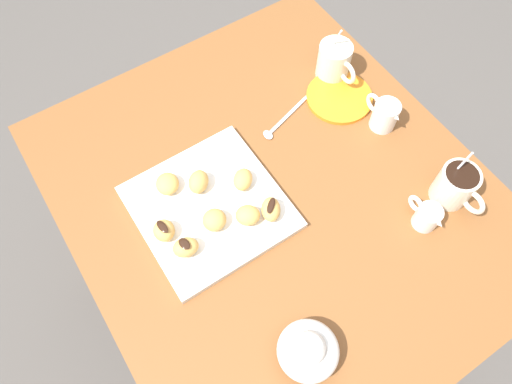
% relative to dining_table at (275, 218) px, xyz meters
% --- Properties ---
extents(ground_plane, '(8.00, 8.00, 0.00)m').
position_rel_dining_table_xyz_m(ground_plane, '(0.00, 0.00, -0.61)').
color(ground_plane, '#514C47').
extents(dining_table, '(1.01, 0.88, 0.74)m').
position_rel_dining_table_xyz_m(dining_table, '(0.00, 0.00, 0.00)').
color(dining_table, brown).
rests_on(dining_table, ground_plane).
extents(pastry_plate_square, '(0.30, 0.30, 0.02)m').
position_rel_dining_table_xyz_m(pastry_plate_square, '(-0.05, -0.14, 0.14)').
color(pastry_plate_square, white).
rests_on(pastry_plate_square, dining_table).
extents(coffee_mug_cream_left, '(0.12, 0.08, 0.14)m').
position_rel_dining_table_xyz_m(coffee_mug_cream_left, '(-0.21, 0.31, 0.18)').
color(coffee_mug_cream_left, silver).
rests_on(coffee_mug_cream_left, dining_table).
extents(coffee_mug_cream_right, '(0.12, 0.08, 0.14)m').
position_rel_dining_table_xyz_m(coffee_mug_cream_right, '(0.21, 0.31, 0.18)').
color(coffee_mug_cream_right, silver).
rests_on(coffee_mug_cream_right, dining_table).
extents(cream_pitcher_white, '(0.10, 0.06, 0.07)m').
position_rel_dining_table_xyz_m(cream_pitcher_white, '(-0.02, 0.31, 0.17)').
color(cream_pitcher_white, white).
rests_on(cream_pitcher_white, dining_table).
extents(ice_cream_bowl, '(0.11, 0.11, 0.09)m').
position_rel_dining_table_xyz_m(ice_cream_bowl, '(0.31, -0.15, 0.17)').
color(ice_cream_bowl, white).
rests_on(ice_cream_bowl, dining_table).
extents(chocolate_sauce_pitcher, '(0.09, 0.05, 0.06)m').
position_rel_dining_table_xyz_m(chocolate_sauce_pitcher, '(0.23, 0.22, 0.16)').
color(chocolate_sauce_pitcher, white).
rests_on(chocolate_sauce_pitcher, dining_table).
extents(saucer_orange_left, '(0.16, 0.16, 0.01)m').
position_rel_dining_table_xyz_m(saucer_orange_left, '(-0.14, 0.28, 0.14)').
color(saucer_orange_left, orange).
rests_on(saucer_orange_left, dining_table).
extents(loose_spoon_near_saucer, '(0.06, 0.16, 0.01)m').
position_rel_dining_table_xyz_m(loose_spoon_near_saucer, '(-0.15, 0.12, 0.13)').
color(loose_spoon_near_saucer, silver).
rests_on(loose_spoon_near_saucer, dining_table).
extents(beignet_0, '(0.07, 0.07, 0.04)m').
position_rel_dining_table_xyz_m(beignet_0, '(-0.01, -0.16, 0.17)').
color(beignet_0, '#DBA351').
rests_on(beignet_0, pastry_plate_square).
extents(beignet_1, '(0.07, 0.07, 0.03)m').
position_rel_dining_table_xyz_m(beignet_1, '(-0.06, -0.05, 0.16)').
color(beignet_1, '#DBA351').
rests_on(beignet_1, pastry_plate_square).
extents(beignet_2, '(0.07, 0.07, 0.04)m').
position_rel_dining_table_xyz_m(beignet_2, '(-0.10, -0.14, 0.17)').
color(beignet_2, '#DBA351').
rests_on(beignet_2, pastry_plate_square).
extents(beignet_3, '(0.07, 0.06, 0.03)m').
position_rel_dining_table_xyz_m(beignet_3, '(0.04, -0.04, 0.16)').
color(beignet_3, '#DBA351').
rests_on(beignet_3, pastry_plate_square).
extents(chocolate_drizzle_3, '(0.04, 0.04, 0.00)m').
position_rel_dining_table_xyz_m(chocolate_drizzle_3, '(0.04, -0.04, 0.18)').
color(chocolate_drizzle_3, black).
rests_on(chocolate_drizzle_3, beignet_3).
extents(beignet_4, '(0.07, 0.07, 0.03)m').
position_rel_dining_table_xyz_m(beignet_4, '(-0.14, -0.20, 0.16)').
color(beignet_4, '#DBA351').
rests_on(beignet_4, pastry_plate_square).
extents(beignet_5, '(0.05, 0.06, 0.04)m').
position_rel_dining_table_xyz_m(beignet_5, '(0.01, -0.23, 0.17)').
color(beignet_5, '#DBA351').
rests_on(beignet_5, pastry_plate_square).
extents(chocolate_drizzle_5, '(0.03, 0.02, 0.00)m').
position_rel_dining_table_xyz_m(chocolate_drizzle_5, '(0.01, -0.23, 0.18)').
color(chocolate_drizzle_5, black).
rests_on(chocolate_drizzle_5, beignet_5).
extents(beignet_6, '(0.06, 0.05, 0.03)m').
position_rel_dining_table_xyz_m(beignet_6, '(-0.04, -0.25, 0.16)').
color(beignet_6, '#DBA351').
rests_on(beignet_6, pastry_plate_square).
extents(chocolate_drizzle_6, '(0.04, 0.02, 0.00)m').
position_rel_dining_table_xyz_m(chocolate_drizzle_6, '(-0.04, -0.25, 0.18)').
color(chocolate_drizzle_6, black).
rests_on(chocolate_drizzle_6, beignet_6).
extents(beignet_7, '(0.07, 0.07, 0.04)m').
position_rel_dining_table_xyz_m(beignet_7, '(0.02, -0.09, 0.17)').
color(beignet_7, '#DBA351').
rests_on(beignet_7, pastry_plate_square).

